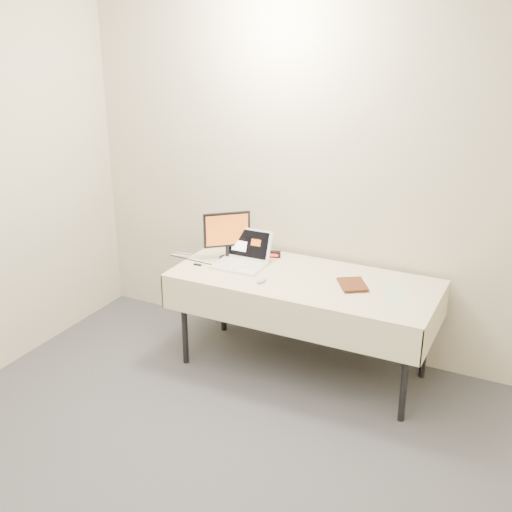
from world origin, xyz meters
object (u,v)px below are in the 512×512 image
at_px(table, 304,286).
at_px(monitor, 227,232).
at_px(book, 341,271).
at_px(laptop, 243,257).

distance_m(table, monitor, 0.72).
height_order(table, book, book).
relative_size(laptop, monitor, 1.00).
relative_size(table, monitor, 5.14).
relative_size(laptop, book, 1.56).
bearing_deg(book, table, 139.93).
bearing_deg(table, laptop, 175.74).
distance_m(laptop, monitor, 0.23).
xyz_separation_m(table, book, (0.28, -0.04, 0.18)).
bearing_deg(book, laptop, 142.16).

